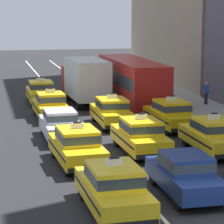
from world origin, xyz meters
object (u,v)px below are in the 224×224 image
(taxi_left_second, at_px, (77,146))
(taxi_center_second, at_px, (140,135))
(taxi_left_nearest, at_px, (113,187))
(sedan_left_third, at_px, (60,124))
(bus_right_fourth, at_px, (132,79))
(taxi_left_fifth, at_px, (41,92))
(taxi_right_second, at_px, (213,135))
(pedestrian_mid_block, at_px, (206,93))
(box_truck_center_fourth, at_px, (85,79))
(taxi_right_third, at_px, (171,114))
(taxi_left_fourth, at_px, (50,105))
(sedan_center_nearest, at_px, (185,173))
(taxi_center_third, at_px, (112,111))

(taxi_left_second, distance_m, taxi_center_second, 3.54)
(taxi_left_nearest, height_order, sedan_left_third, taxi_left_nearest)
(bus_right_fourth, bearing_deg, taxi_left_second, -113.44)
(taxi_left_nearest, relative_size, bus_right_fourth, 0.41)
(taxi_left_fifth, bearing_deg, taxi_right_second, -68.00)
(pedestrian_mid_block, bearing_deg, box_truck_center_fourth, 159.39)
(taxi_left_nearest, height_order, taxi_right_third, same)
(taxi_left_second, relative_size, pedestrian_mid_block, 2.91)
(sedan_left_third, xyz_separation_m, taxi_center_second, (3.33, -3.71, 0.03))
(sedan_left_third, xyz_separation_m, taxi_right_third, (6.51, 1.15, 0.03))
(taxi_right_second, bearing_deg, pedestrian_mid_block, 68.97)
(taxi_left_fourth, bearing_deg, taxi_left_fifth, 89.93)
(sedan_left_third, relative_size, bus_right_fourth, 0.38)
(bus_right_fourth, bearing_deg, taxi_left_nearest, -106.57)
(sedan_center_nearest, xyz_separation_m, taxi_center_second, (0.09, 6.28, 0.03))
(taxi_left_fourth, height_order, taxi_right_third, same)
(sedan_center_nearest, height_order, pedestrian_mid_block, pedestrian_mid_block)
(taxi_center_third, distance_m, bus_right_fourth, 7.77)
(taxi_left_fourth, distance_m, box_truck_center_fourth, 6.07)
(sedan_center_nearest, bearing_deg, taxi_left_second, 122.81)
(sedan_center_nearest, relative_size, taxi_right_second, 0.94)
(box_truck_center_fourth, distance_m, taxi_right_second, 15.74)
(taxi_left_second, xyz_separation_m, box_truck_center_fourth, (3.23, 15.99, 0.90))
(bus_right_fourth, bearing_deg, taxi_right_third, -89.94)
(box_truck_center_fourth, distance_m, bus_right_fourth, 3.41)
(taxi_left_nearest, xyz_separation_m, taxi_right_third, (6.22, 12.27, 0.00))
(taxi_left_nearest, xyz_separation_m, taxi_left_fourth, (-0.10, 16.90, 0.00))
(taxi_center_third, xyz_separation_m, pedestrian_mid_block, (8.00, 5.16, 0.07))
(taxi_center_third, relative_size, bus_right_fourth, 0.41)
(taxi_left_nearest, relative_size, taxi_left_second, 0.99)
(taxi_left_nearest, bearing_deg, taxi_left_fifth, 90.22)
(sedan_left_third, height_order, taxi_right_second, taxi_right_second)
(taxi_right_second, bearing_deg, taxi_left_second, -174.43)
(taxi_left_fourth, distance_m, taxi_center_second, 10.00)
(taxi_right_third, bearing_deg, taxi_left_fifth, 120.99)
(taxi_left_nearest, xyz_separation_m, taxi_left_fifth, (-0.09, 22.78, 0.00))
(taxi_center_third, bearing_deg, taxi_left_second, -113.32)
(taxi_center_second, bearing_deg, taxi_left_fourth, 108.31)
(taxi_center_third, height_order, taxi_right_second, same)
(taxi_left_nearest, bearing_deg, taxi_left_fourth, 90.33)
(taxi_left_nearest, relative_size, taxi_center_second, 1.00)
(sedan_left_third, bearing_deg, bus_right_fourth, 56.39)
(box_truck_center_fourth, height_order, pedestrian_mid_block, box_truck_center_fourth)
(taxi_left_fourth, distance_m, sedan_center_nearest, 16.06)
(taxi_left_nearest, bearing_deg, taxi_center_third, 77.23)
(taxi_left_second, relative_size, taxi_left_fifth, 1.02)
(sedan_center_nearest, height_order, taxi_center_second, taxi_center_second)
(taxi_left_nearest, relative_size, sedan_center_nearest, 1.07)
(sedan_left_third, xyz_separation_m, sedan_center_nearest, (3.24, -9.99, 0.00))
(taxi_left_second, height_order, bus_right_fourth, bus_right_fourth)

